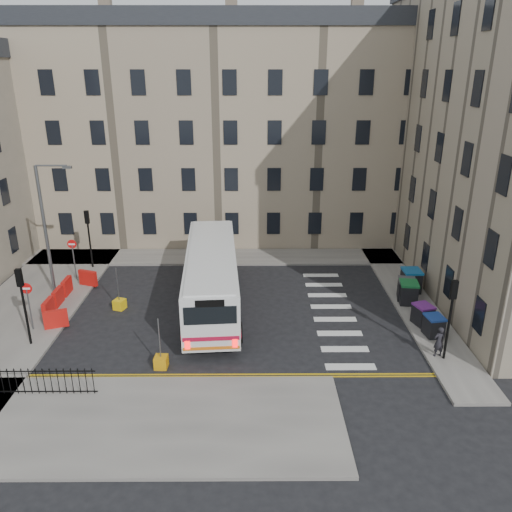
{
  "coord_description": "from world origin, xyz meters",
  "views": [
    {
      "loc": [
        -0.61,
        -26.31,
        13.32
      ],
      "look_at": [
        -0.47,
        1.04,
        3.0
      ],
      "focal_mm": 35.0,
      "sensor_mm": 36.0,
      "label": 1
    }
  ],
  "objects_px": {
    "streetlamp": "(45,230)",
    "wheelie_bin_d": "(406,289)",
    "wheelie_bin_a": "(434,326)",
    "wheelie_bin_e": "(411,280)",
    "bollard_yellow": "(120,304)",
    "wheelie_bin_c": "(408,292)",
    "bollard_chevron": "(161,362)",
    "bus": "(212,275)",
    "wheelie_bin_b": "(423,314)",
    "pedestrian": "(439,342)"
  },
  "relations": [
    {
      "from": "wheelie_bin_c",
      "to": "bollard_chevron",
      "type": "xyz_separation_m",
      "value": [
        -13.6,
        -6.62,
        -0.52
      ]
    },
    {
      "from": "wheelie_bin_d",
      "to": "bollard_yellow",
      "type": "distance_m",
      "value": 17.18
    },
    {
      "from": "bus",
      "to": "wheelie_bin_e",
      "type": "distance_m",
      "value": 12.52
    },
    {
      "from": "streetlamp",
      "to": "bus",
      "type": "bearing_deg",
      "value": -7.84
    },
    {
      "from": "bus",
      "to": "wheelie_bin_b",
      "type": "xyz_separation_m",
      "value": [
        11.72,
        -2.65,
        -1.23
      ]
    },
    {
      "from": "bus",
      "to": "wheelie_bin_d",
      "type": "bearing_deg",
      "value": -1.48
    },
    {
      "from": "wheelie_bin_c",
      "to": "wheelie_bin_e",
      "type": "xyz_separation_m",
      "value": [
        0.67,
        1.72,
        0.05
      ]
    },
    {
      "from": "wheelie_bin_d",
      "to": "bollard_chevron",
      "type": "height_order",
      "value": "wheelie_bin_d"
    },
    {
      "from": "bus",
      "to": "wheelie_bin_e",
      "type": "xyz_separation_m",
      "value": [
        12.36,
        1.7,
        -1.1
      ]
    },
    {
      "from": "wheelie_bin_e",
      "to": "bollard_chevron",
      "type": "distance_m",
      "value": 16.54
    },
    {
      "from": "wheelie_bin_d",
      "to": "bollard_chevron",
      "type": "distance_m",
      "value": 15.41
    },
    {
      "from": "wheelie_bin_a",
      "to": "wheelie_bin_e",
      "type": "bearing_deg",
      "value": 76.66
    },
    {
      "from": "pedestrian",
      "to": "wheelie_bin_b",
      "type": "bearing_deg",
      "value": -107.97
    },
    {
      "from": "streetlamp",
      "to": "bollard_yellow",
      "type": "xyz_separation_m",
      "value": [
        4.49,
        -1.82,
        -4.04
      ]
    },
    {
      "from": "pedestrian",
      "to": "bollard_chevron",
      "type": "distance_m",
      "value": 13.39
    },
    {
      "from": "streetlamp",
      "to": "wheelie_bin_b",
      "type": "xyz_separation_m",
      "value": [
        21.63,
        -4.02,
        -3.61
      ]
    },
    {
      "from": "bollard_yellow",
      "to": "wheelie_bin_e",
      "type": "bearing_deg",
      "value": 6.93
    },
    {
      "from": "bus",
      "to": "wheelie_bin_c",
      "type": "xyz_separation_m",
      "value": [
        11.69,
        -0.01,
        -1.14
      ]
    },
    {
      "from": "bus",
      "to": "wheelie_bin_b",
      "type": "relative_size",
      "value": 10.04
    },
    {
      "from": "wheelie_bin_b",
      "to": "bollard_yellow",
      "type": "bearing_deg",
      "value": 154.51
    },
    {
      "from": "bus",
      "to": "streetlamp",
      "type": "bearing_deg",
      "value": 168.09
    },
    {
      "from": "wheelie_bin_e",
      "to": "bollard_chevron",
      "type": "xyz_separation_m",
      "value": [
        -14.27,
        -8.34,
        -0.56
      ]
    },
    {
      "from": "wheelie_bin_d",
      "to": "bollard_yellow",
      "type": "height_order",
      "value": "wheelie_bin_d"
    },
    {
      "from": "wheelie_bin_d",
      "to": "wheelie_bin_e",
      "type": "relative_size",
      "value": 0.96
    },
    {
      "from": "bus",
      "to": "wheelie_bin_d",
      "type": "distance_m",
      "value": 11.78
    },
    {
      "from": "streetlamp",
      "to": "wheelie_bin_d",
      "type": "relative_size",
      "value": 6.03
    },
    {
      "from": "bollard_yellow",
      "to": "bollard_chevron",
      "type": "relative_size",
      "value": 1.0
    },
    {
      "from": "streetlamp",
      "to": "bollard_chevron",
      "type": "distance_m",
      "value": 12.01
    },
    {
      "from": "wheelie_bin_e",
      "to": "pedestrian",
      "type": "height_order",
      "value": "pedestrian"
    },
    {
      "from": "streetlamp",
      "to": "bollard_chevron",
      "type": "relative_size",
      "value": 13.57
    },
    {
      "from": "wheelie_bin_b",
      "to": "wheelie_bin_d",
      "type": "xyz_separation_m",
      "value": [
        -0.0,
        3.18,
        0.07
      ]
    },
    {
      "from": "wheelie_bin_d",
      "to": "wheelie_bin_e",
      "type": "xyz_separation_m",
      "value": [
        0.64,
        1.17,
        0.06
      ]
    },
    {
      "from": "streetlamp",
      "to": "pedestrian",
      "type": "bearing_deg",
      "value": -18.82
    },
    {
      "from": "wheelie_bin_a",
      "to": "pedestrian",
      "type": "distance_m",
      "value": 2.06
    },
    {
      "from": "streetlamp",
      "to": "bollard_yellow",
      "type": "height_order",
      "value": "streetlamp"
    },
    {
      "from": "pedestrian",
      "to": "bollard_yellow",
      "type": "relative_size",
      "value": 2.62
    },
    {
      "from": "wheelie_bin_e",
      "to": "bollard_chevron",
      "type": "bearing_deg",
      "value": -150.16
    },
    {
      "from": "wheelie_bin_d",
      "to": "bollard_chevron",
      "type": "xyz_separation_m",
      "value": [
        -13.63,
        -7.17,
        -0.5
      ]
    },
    {
      "from": "bollard_chevron",
      "to": "wheelie_bin_a",
      "type": "bearing_deg",
      "value": 11.14
    },
    {
      "from": "wheelie_bin_e",
      "to": "bollard_yellow",
      "type": "distance_m",
      "value": 17.93
    },
    {
      "from": "wheelie_bin_c",
      "to": "pedestrian",
      "type": "xyz_separation_m",
      "value": [
        -0.25,
        -5.9,
        0.12
      ]
    },
    {
      "from": "streetlamp",
      "to": "wheelie_bin_c",
      "type": "bearing_deg",
      "value": -3.65
    },
    {
      "from": "bus",
      "to": "wheelie_bin_a",
      "type": "xyz_separation_m",
      "value": [
        11.89,
        -3.92,
        -1.24
      ]
    },
    {
      "from": "streetlamp",
      "to": "wheelie_bin_b",
      "type": "relative_size",
      "value": 6.45
    },
    {
      "from": "wheelie_bin_a",
      "to": "wheelie_bin_e",
      "type": "relative_size",
      "value": 0.8
    },
    {
      "from": "wheelie_bin_a",
      "to": "wheelie_bin_e",
      "type": "height_order",
      "value": "wheelie_bin_e"
    },
    {
      "from": "wheelie_bin_b",
      "to": "wheelie_bin_c",
      "type": "relative_size",
      "value": 0.95
    },
    {
      "from": "bollard_chevron",
      "to": "wheelie_bin_e",
      "type": "bearing_deg",
      "value": 30.29
    },
    {
      "from": "wheelie_bin_c",
      "to": "wheelie_bin_d",
      "type": "xyz_separation_m",
      "value": [
        0.03,
        0.54,
        -0.02
      ]
    },
    {
      "from": "wheelie_bin_c",
      "to": "bollard_chevron",
      "type": "height_order",
      "value": "wheelie_bin_c"
    }
  ]
}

